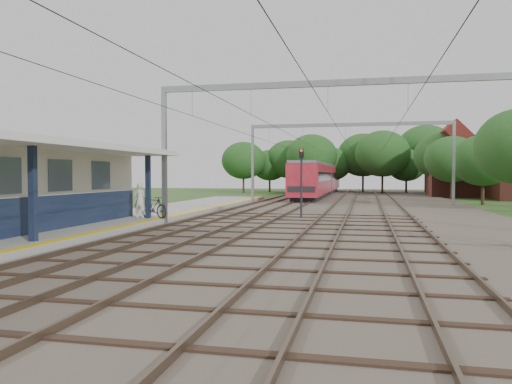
% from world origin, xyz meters
% --- Properties ---
extents(ground, '(160.00, 160.00, 0.00)m').
position_xyz_m(ground, '(0.00, 0.00, 0.00)').
color(ground, '#2D4C1E').
rests_on(ground, ground).
extents(ballast_bed, '(18.00, 90.00, 0.10)m').
position_xyz_m(ballast_bed, '(4.00, 30.00, 0.05)').
color(ballast_bed, '#473D33').
rests_on(ballast_bed, ground).
extents(platform, '(5.00, 52.00, 0.35)m').
position_xyz_m(platform, '(-7.50, 14.00, 0.17)').
color(platform, gray).
rests_on(platform, ground).
extents(yellow_stripe, '(0.45, 52.00, 0.01)m').
position_xyz_m(yellow_stripe, '(-5.25, 14.00, 0.35)').
color(yellow_stripe, yellow).
rests_on(yellow_stripe, platform).
extents(rail_tracks, '(11.80, 88.00, 0.15)m').
position_xyz_m(rail_tracks, '(1.50, 30.00, 0.18)').
color(rail_tracks, brown).
rests_on(rail_tracks, ballast_bed).
extents(catenary_system, '(17.22, 88.00, 7.00)m').
position_xyz_m(catenary_system, '(3.39, 25.28, 5.51)').
color(catenary_system, gray).
rests_on(catenary_system, ground).
extents(tree_band, '(31.72, 30.88, 8.82)m').
position_xyz_m(tree_band, '(3.84, 57.12, 4.92)').
color(tree_band, '#382619').
rests_on(tree_band, ground).
extents(house_far, '(8.00, 6.12, 8.66)m').
position_xyz_m(house_far, '(16.00, 52.00, 3.23)').
color(house_far, brown).
rests_on(house_far, ground).
extents(person, '(0.67, 0.44, 1.82)m').
position_xyz_m(person, '(-6.36, 15.00, 1.26)').
color(person, white).
rests_on(person, platform).
extents(bicycle, '(1.97, 1.31, 1.15)m').
position_xyz_m(bicycle, '(-5.60, 15.00, 0.93)').
color(bicycle, black).
rests_on(bicycle, platform).
extents(train, '(2.82, 35.17, 3.72)m').
position_xyz_m(train, '(-0.50, 51.79, 2.08)').
color(train, black).
rests_on(train, ballast_bed).
extents(signal_post, '(0.30, 0.27, 4.04)m').
position_xyz_m(signal_post, '(1.35, 19.77, 2.48)').
color(signal_post, black).
rests_on(signal_post, ground).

